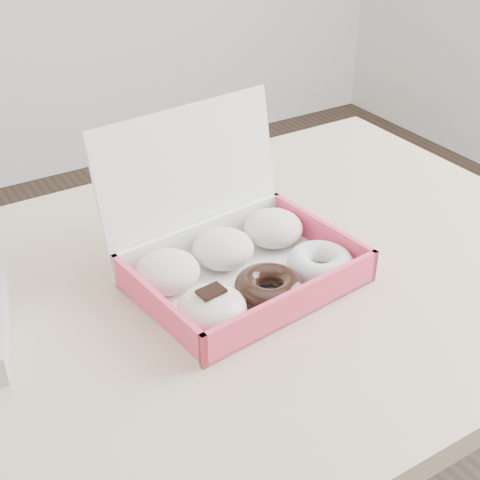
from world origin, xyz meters
TOP-DOWN VIEW (x-y plane):
  - table at (0.00, 0.00)m, footprint 1.20×0.80m
  - donut_box at (0.02, -0.01)m, footprint 0.34×0.30m

SIDE VIEW (x-z plane):
  - table at x=0.00m, z-range 0.30..1.05m
  - donut_box at x=0.02m, z-range 0.67..0.90m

